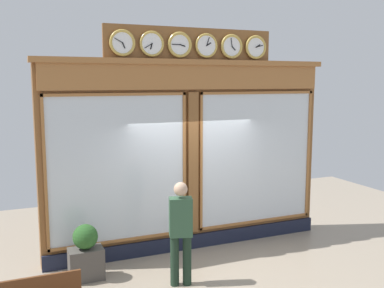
{
  "coord_description": "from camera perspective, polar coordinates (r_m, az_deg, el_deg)",
  "views": [
    {
      "loc": [
        3.26,
        7.7,
        3.26
      ],
      "look_at": [
        0.0,
        0.0,
        2.07
      ],
      "focal_mm": 41.62,
      "sensor_mm": 36.0,
      "label": 1
    }
  ],
  "objects": [
    {
      "name": "planter_shrub",
      "position": [
        7.63,
        -13.52,
        -11.48
      ],
      "size": [
        0.41,
        0.41,
        0.41
      ],
      "primitive_type": "sphere",
      "color": "#285623",
      "rests_on": "planter_box"
    },
    {
      "name": "shop_facade",
      "position": [
        8.59,
        -0.32,
        -1.14
      ],
      "size": [
        5.73,
        0.42,
        4.23
      ],
      "color": "brown",
      "rests_on": "ground_plane"
    },
    {
      "name": "planter_box",
      "position": [
        7.8,
        -13.4,
        -14.72
      ],
      "size": [
        0.56,
        0.36,
        0.53
      ],
      "primitive_type": "cube",
      "color": "#4C4742",
      "rests_on": "ground_plane"
    },
    {
      "name": "pedestrian",
      "position": [
        7.17,
        -1.45,
        -10.85
      ],
      "size": [
        0.41,
        0.31,
        1.69
      ],
      "color": "#1C2F21",
      "rests_on": "ground_plane"
    }
  ]
}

